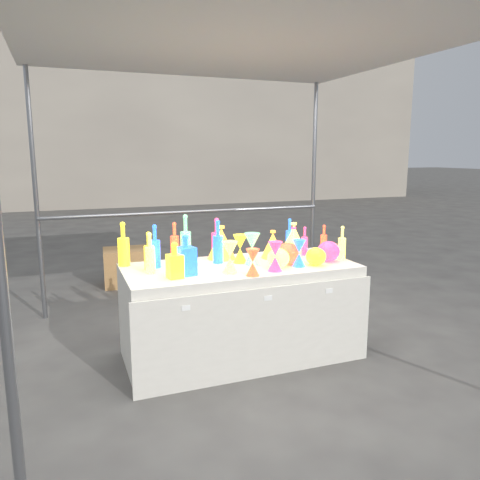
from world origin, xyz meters
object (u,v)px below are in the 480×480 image
object	(u,v)px
display_table	(240,311)
decanter_0	(175,260)
globe_0	(316,258)
hourglass_0	(253,262)
bottle_0	(123,244)
cardboard_box_closed	(130,267)
lampshade_0	(222,242)

from	to	relation	value
display_table	decanter_0	world-z (taller)	decanter_0
globe_0	hourglass_0	bearing A→B (deg)	-169.10
bottle_0	hourglass_0	xyz separation A→B (m)	(0.82, -0.64, -0.08)
cardboard_box_closed	decanter_0	distance (m)	2.72
decanter_0	lampshade_0	bearing A→B (deg)	35.41
hourglass_0	lampshade_0	bearing A→B (deg)	92.79
bottle_0	globe_0	world-z (taller)	bottle_0
globe_0	display_table	bearing A→B (deg)	158.66
decanter_0	lampshade_0	xyz separation A→B (m)	(0.50, 0.46, 0.01)
display_table	lampshade_0	world-z (taller)	lampshade_0
display_table	lampshade_0	xyz separation A→B (m)	(-0.06, 0.28, 0.51)
lampshade_0	hourglass_0	bearing A→B (deg)	-84.34
hourglass_0	cardboard_box_closed	bearing A→B (deg)	100.25
decanter_0	globe_0	distance (m)	1.11
bottle_0	hourglass_0	distance (m)	1.04
hourglass_0	bottle_0	bearing A→B (deg)	141.89
display_table	cardboard_box_closed	size ratio (longest dim) A/B	2.96
display_table	decanter_0	size ratio (longest dim) A/B	7.15
display_table	hourglass_0	xyz separation A→B (m)	(-0.03, -0.33, 0.47)
cardboard_box_closed	lampshade_0	distance (m)	2.32
cardboard_box_closed	display_table	bearing A→B (deg)	-73.37
cardboard_box_closed	globe_0	bearing A→B (deg)	-63.56
cardboard_box_closed	lampshade_0	world-z (taller)	lampshade_0
bottle_0	display_table	bearing A→B (deg)	-20.41
globe_0	lampshade_0	xyz separation A→B (m)	(-0.61, 0.49, 0.08)
cardboard_box_closed	globe_0	xyz separation A→B (m)	(1.08, -2.66, 0.59)
bottle_0	hourglass_0	size ratio (longest dim) A/B	1.77
bottle_0	lampshade_0	xyz separation A→B (m)	(0.79, -0.04, -0.03)
bottle_0	globe_0	distance (m)	1.50
globe_0	lampshade_0	size ratio (longest dim) A/B	0.57
cardboard_box_closed	globe_0	size ratio (longest dim) A/B	3.97
decanter_0	hourglass_0	xyz separation A→B (m)	(0.53, -0.14, -0.03)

